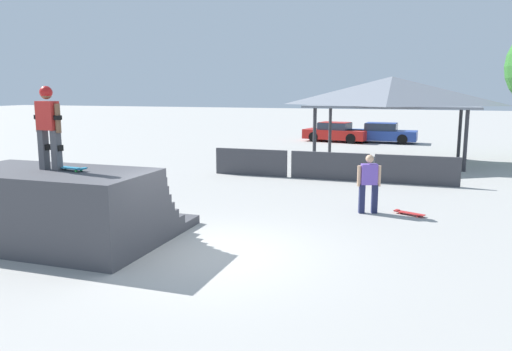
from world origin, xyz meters
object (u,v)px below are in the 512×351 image
(skateboard_on_ground, at_px, (408,213))
(parked_car_blue, at_px, (382,133))
(bystander_walking, at_px, (369,181))
(skater_on_deck, at_px, (48,122))
(parked_car_red, at_px, (336,132))
(skateboard_on_deck, at_px, (72,168))

(skateboard_on_ground, xyz_separation_m, parked_car_blue, (-2.24, 19.10, 0.54))
(bystander_walking, bearing_deg, skater_on_deck, 20.30)
(skater_on_deck, bearing_deg, bystander_walking, 46.51)
(skateboard_on_ground, height_order, parked_car_blue, parked_car_blue)
(skater_on_deck, xyz_separation_m, parked_car_red, (2.10, 24.00, -2.10))
(skateboard_on_deck, xyz_separation_m, parked_car_red, (1.60, 23.97, -1.13))
(skater_on_deck, xyz_separation_m, bystander_walking, (6.21, 5.11, -1.79))
(bystander_walking, relative_size, parked_car_blue, 0.38)
(skateboard_on_deck, bearing_deg, skater_on_deck, -167.46)
(bystander_walking, height_order, parked_car_red, bystander_walking)
(skateboard_on_deck, distance_m, parked_car_red, 24.05)
(parked_car_blue, bearing_deg, skater_on_deck, -99.35)
(skateboard_on_ground, distance_m, parked_car_red, 19.47)
(skater_on_deck, bearing_deg, skateboard_on_ground, 42.76)
(bystander_walking, bearing_deg, parked_car_blue, -105.73)
(skater_on_deck, relative_size, parked_car_red, 0.41)
(skateboard_on_deck, relative_size, bystander_walking, 0.49)
(bystander_walking, xyz_separation_m, parked_car_red, (-4.10, 18.89, -0.30))
(bystander_walking, distance_m, skateboard_on_ground, 1.38)
(bystander_walking, distance_m, parked_car_red, 19.33)
(skater_on_deck, bearing_deg, parked_car_blue, 85.32)
(bystander_walking, height_order, parked_car_blue, bystander_walking)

